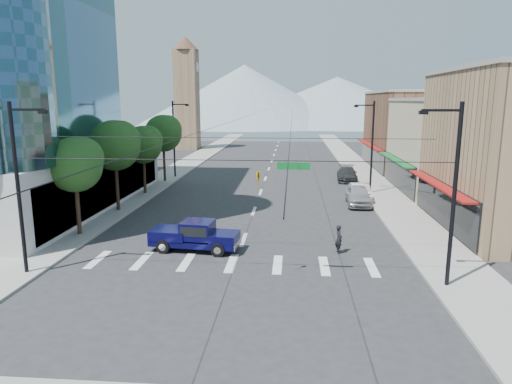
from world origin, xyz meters
The scene contains 20 objects.
ground centered at (0.00, 0.00, 0.00)m, with size 160.00×160.00×0.00m, color #28282B.
sidewalk_left centered at (-12.00, 40.00, 0.07)m, with size 4.00×120.00×0.15m, color gray.
sidewalk_right centered at (12.00, 40.00, 0.07)m, with size 4.00×120.00×0.15m, color gray.
shop_mid centered at (20.00, 24.00, 4.50)m, with size 12.00×14.00×9.00m, color tan.
shop_far centered at (20.00, 40.00, 5.00)m, with size 12.00×18.00×10.00m, color brown.
clock_tower centered at (-16.50, 62.00, 10.64)m, with size 4.80×4.80×20.40m.
mountain_left centered at (-15.00, 150.00, 11.00)m, with size 80.00×80.00×22.00m, color gray.
mountain_right centered at (20.00, 160.00, 9.00)m, with size 90.00×90.00×18.00m, color gray.
tree_near centered at (-11.07, 6.10, 4.99)m, with size 3.65×3.64×6.71m.
tree_midnear centered at (-11.07, 13.10, 5.59)m, with size 4.09×4.09×7.52m.
tree_midfar centered at (-11.07, 20.10, 4.99)m, with size 3.65×3.64×6.71m.
tree_far centered at (-11.07, 27.10, 5.59)m, with size 4.09×4.09×7.52m.
signal_rig centered at (0.19, -1.00, 4.64)m, with size 21.80×0.20×9.00m.
lamp_pole_nw centered at (-10.67, 30.00, 4.94)m, with size 2.00×0.25×9.00m.
lamp_pole_ne centered at (10.67, 22.00, 4.94)m, with size 2.00×0.25×9.00m.
pickup_truck centered at (-2.78, 3.67, 0.96)m, with size 5.63×2.56×1.85m.
pedestrian centered at (5.99, 3.83, 0.87)m, with size 0.63×0.42×1.74m, color black.
parked_car_near centered at (8.96, 16.98, 0.86)m, with size 2.03×5.05×1.72m, color #A9A9AE.
parked_car_mid centered at (9.40, 18.91, 0.76)m, with size 1.62×4.64×1.53m, color silver.
parked_car_far centered at (9.40, 29.50, 0.78)m, with size 2.19×5.38×1.56m, color #303133.
Camera 1 is at (3.14, -22.76, 9.04)m, focal length 32.00 mm.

